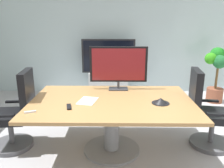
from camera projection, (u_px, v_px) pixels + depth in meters
ground_plane at (105, 155)px, 3.06m from camera, size 7.13×7.13×0.00m
wall_back_glass_partition at (110, 34)px, 5.45m from camera, size 6.13×0.10×2.81m
conference_table at (112, 112)px, 3.03m from camera, size 2.09×1.35×0.72m
office_chair_left at (16, 116)px, 3.15m from camera, size 0.62×0.60×1.09m
office_chair_right at (206, 115)px, 3.19m from camera, size 0.62×0.60×1.09m
tv_monitor at (118, 66)px, 3.37m from camera, size 0.84×0.18×0.64m
wall_display_unit at (109, 77)px, 5.37m from camera, size 1.20×0.36×1.31m
potted_plant at (217, 68)px, 4.87m from camera, size 0.65×0.63×1.30m
conference_phone at (161, 101)px, 2.87m from camera, size 0.22×0.22×0.07m
remote_control at (69, 107)px, 2.74m from camera, size 0.09×0.18×0.02m
whiteboard_marker at (30, 112)px, 2.59m from camera, size 0.13×0.06×0.02m
paper_notepad at (88, 101)px, 2.95m from camera, size 0.27×0.34×0.01m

